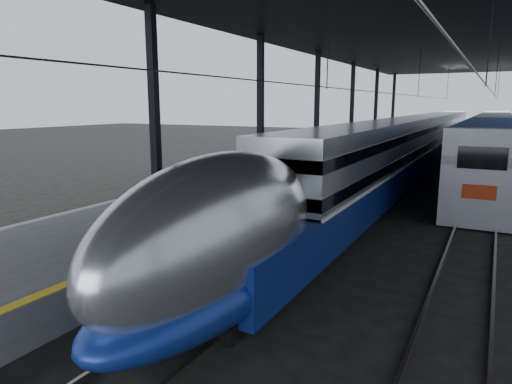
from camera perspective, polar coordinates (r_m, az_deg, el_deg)
The scene contains 8 objects.
ground at distance 13.90m, azimuth -6.81°, elevation -9.87°, with size 160.00×160.00×0.00m, color black.
platform at distance 32.84m, azimuth 8.15°, elevation 3.09°, with size 6.00×80.00×1.00m, color #4C4C4F.
yellow_strip at distance 31.95m, azimuth 12.91°, elevation 3.62°, with size 0.30×80.00×0.01m, color gold.
rails at distance 31.16m, azimuth 22.10°, elevation 1.19°, with size 6.52×80.00×0.16m.
canopy at distance 31.42m, azimuth 18.39°, elevation 18.07°, with size 18.00×75.00×9.47m.
tgv_train at distance 36.64m, azimuth 19.32°, elevation 5.54°, with size 2.79×65.20×3.99m.
second_train at distance 46.70m, azimuth 27.45°, elevation 6.16°, with size 2.90×56.05×4.00m.
child at distance 13.95m, azimuth -16.71°, elevation -3.68°, with size 0.37×0.24×1.02m, color #4D3419.
Camera 1 is at (7.47, -10.64, 4.92)m, focal length 32.00 mm.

